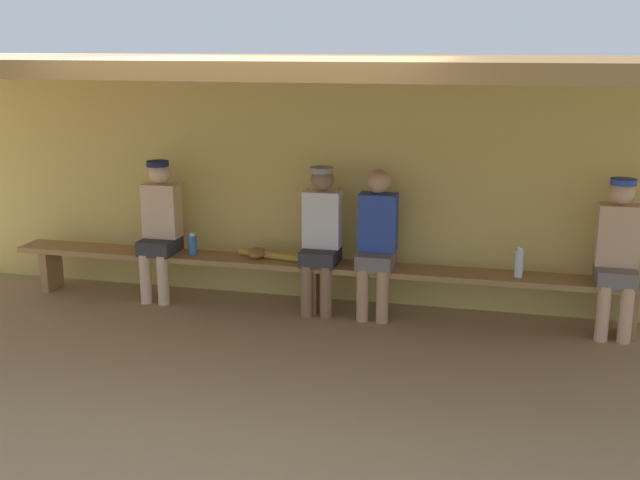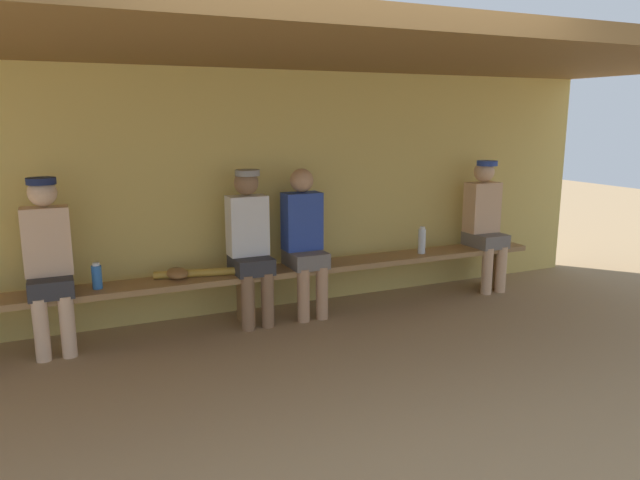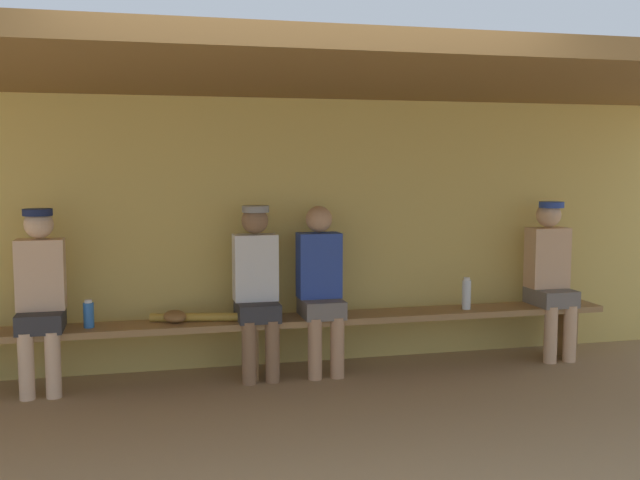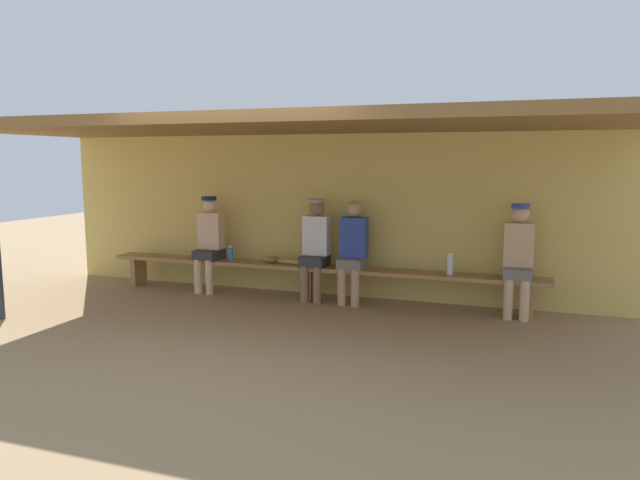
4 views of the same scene
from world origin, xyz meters
TOP-DOWN VIEW (x-y plane):
  - ground_plane at (0.00, 0.00)m, footprint 24.00×24.00m
  - back_wall at (0.00, 2.00)m, footprint 8.00×0.20m
  - dugout_roof at (0.00, 0.70)m, footprint 8.00×2.80m
  - bench at (0.00, 1.55)m, footprint 6.00×0.36m
  - player_near_post at (-1.54, 1.55)m, footprint 0.34×0.42m
  - player_in_white at (2.60, 1.55)m, footprint 0.34×0.42m
  - player_in_red at (0.56, 1.55)m, footprint 0.34×0.42m
  - player_with_sunglasses at (0.05, 1.55)m, footprint 0.34×0.42m
  - water_bottle_clear at (-1.21, 1.55)m, footprint 0.08×0.08m
  - water_bottle_green at (1.81, 1.53)m, footprint 0.07×0.07m
  - baseball_glove_dark_brown at (-0.58, 1.58)m, footprint 0.20×0.26m
  - baseball_bat at (-0.32, 1.55)m, footprint 0.89×0.25m

SIDE VIEW (x-z plane):
  - ground_plane at x=0.00m, z-range 0.00..0.00m
  - bench at x=0.00m, z-range 0.16..0.62m
  - baseball_bat at x=-0.32m, z-range 0.46..0.53m
  - baseball_glove_dark_brown at x=-0.58m, z-range 0.46..0.55m
  - water_bottle_clear at x=-1.21m, z-range 0.45..0.66m
  - water_bottle_green at x=1.81m, z-range 0.45..0.72m
  - player_in_red at x=0.56m, z-range 0.06..1.40m
  - player_near_post at x=-1.54m, z-range 0.07..1.42m
  - player_in_white at x=2.60m, z-range 0.07..1.42m
  - player_with_sunglasses at x=0.05m, z-range 0.07..1.42m
  - back_wall at x=0.00m, z-range 0.00..2.20m
  - dugout_roof at x=0.00m, z-range 2.20..2.32m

